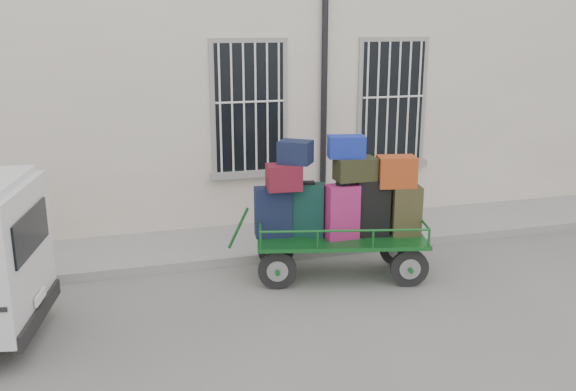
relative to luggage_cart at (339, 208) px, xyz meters
The scene contains 4 objects.
ground 1.24m from the luggage_cart, 123.87° to the right, with size 80.00×80.00×0.00m, color #63635E.
building 5.34m from the luggage_cart, 94.09° to the left, with size 24.00×5.15×6.00m.
sidewalk 1.97m from the luggage_cart, 102.02° to the left, with size 24.00×1.70×0.15m, color gray.
luggage_cart is the anchor object (origin of this frame).
Camera 1 is at (-2.88, -7.87, 3.68)m, focal length 40.00 mm.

